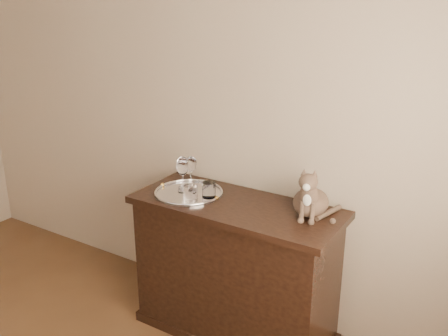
% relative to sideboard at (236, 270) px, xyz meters
% --- Properties ---
extents(wall_back, '(4.00, 0.10, 2.70)m').
position_rel_sideboard_xyz_m(wall_back, '(-0.60, 0.31, 0.93)').
color(wall_back, '#BEA78E').
rests_on(wall_back, ground).
extents(sideboard, '(1.20, 0.50, 0.85)m').
position_rel_sideboard_xyz_m(sideboard, '(0.00, 0.00, 0.00)').
color(sideboard, black).
rests_on(sideboard, ground).
extents(tray, '(0.40, 0.40, 0.01)m').
position_rel_sideboard_xyz_m(tray, '(-0.31, -0.03, 0.43)').
color(tray, silver).
rests_on(tray, sideboard).
extents(wine_glass_a, '(0.07, 0.07, 0.20)m').
position_rel_sideboard_xyz_m(wine_glass_a, '(-0.38, 0.02, 0.53)').
color(wine_glass_a, silver).
rests_on(wine_glass_a, tray).
extents(wine_glass_b, '(0.07, 0.07, 0.20)m').
position_rel_sideboard_xyz_m(wine_glass_b, '(-0.34, 0.05, 0.53)').
color(wine_glass_b, white).
rests_on(wine_glass_b, tray).
extents(wine_glass_d, '(0.07, 0.07, 0.19)m').
position_rel_sideboard_xyz_m(wine_glass_d, '(-0.35, -0.02, 0.53)').
color(wine_glass_d, white).
rests_on(wine_glass_d, tray).
extents(tumbler_a, '(0.08, 0.08, 0.09)m').
position_rel_sideboard_xyz_m(tumbler_a, '(-0.23, -0.11, 0.48)').
color(tumbler_a, white).
rests_on(tumbler_a, tray).
extents(tumbler_c, '(0.08, 0.08, 0.09)m').
position_rel_sideboard_xyz_m(tumbler_c, '(-0.17, -0.02, 0.48)').
color(tumbler_c, white).
rests_on(tumbler_c, tray).
extents(cat, '(0.34, 0.32, 0.29)m').
position_rel_sideboard_xyz_m(cat, '(0.41, 0.08, 0.57)').
color(cat, '#48382B').
rests_on(cat, sideboard).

